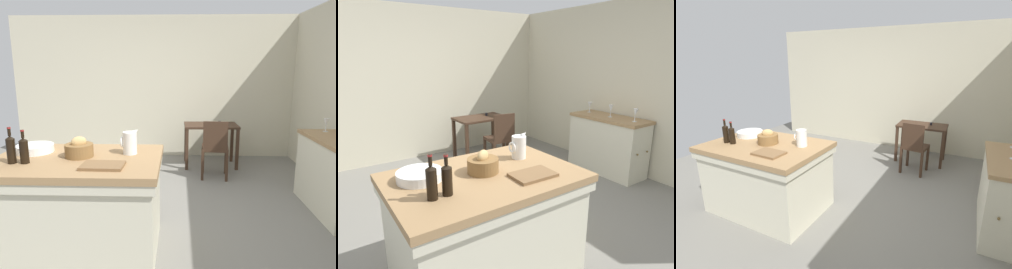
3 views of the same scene
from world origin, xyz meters
TOP-DOWN VIEW (x-y plane):
  - ground_plane at (0.00, 0.00)m, footprint 6.76×6.76m
  - wall_back at (0.00, 2.60)m, footprint 5.32×0.12m
  - island_table at (-0.47, -0.68)m, footprint 1.49×1.02m
  - side_cabinet at (2.26, 0.18)m, footprint 0.52×1.19m
  - writing_desk at (0.99, 1.93)m, footprint 0.91×0.57m
  - wooden_chair at (0.99, 1.29)m, footprint 0.44×0.44m
  - pitcher at (-0.02, -0.53)m, footprint 0.17×0.13m
  - wash_bowl at (-0.93, -0.50)m, footprint 0.34×0.34m
  - bread_basket at (-0.46, -0.64)m, footprint 0.25×0.25m
  - cutting_board at (-0.18, -0.93)m, footprint 0.35×0.24m
  - wine_bottle_dark at (-0.85, -0.85)m, footprint 0.07×0.07m
  - wine_bottle_amber at (-0.96, -0.85)m, footprint 0.07×0.07m
  - wine_glass_middle at (2.29, 0.61)m, footprint 0.07×0.07m

SIDE VIEW (x-z plane):
  - ground_plane at x=0.00m, z-range 0.00..0.00m
  - side_cabinet at x=2.26m, z-range 0.00..0.89m
  - island_table at x=-0.47m, z-range 0.03..0.93m
  - wooden_chair at x=0.99m, z-range 0.04..0.95m
  - writing_desk at x=0.99m, z-range 0.22..1.00m
  - cutting_board at x=-0.18m, z-range 0.89..0.92m
  - wash_bowl at x=-0.93m, z-range 0.89..0.96m
  - bread_basket at x=-0.46m, z-range 0.87..1.05m
  - wine_glass_middle at x=2.29m, z-range 0.92..1.08m
  - pitcher at x=-0.02m, z-range 0.87..1.12m
  - wine_bottle_dark at x=-0.85m, z-range 0.87..1.15m
  - wine_bottle_amber at x=-0.96m, z-range 0.86..1.17m
  - wall_back at x=0.00m, z-range 0.00..2.60m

